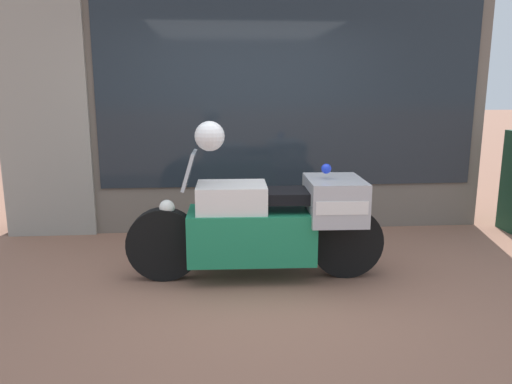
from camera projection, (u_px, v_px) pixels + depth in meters
The scene contains 5 objects.
ground_plane at pixel (266, 288), 4.35m from camera, with size 60.00×60.00×0.00m, color #8E604C.
shop_building at pixel (213, 70), 5.85m from camera, with size 5.69×0.55×3.80m.
window_display at pixel (283, 186), 6.26m from camera, with size 4.23×0.30×2.07m.
paramedic_motorcycle at pixel (270, 222), 4.49m from camera, with size 2.33×0.68×1.17m.
white_helmet at pixel (210, 136), 4.30m from camera, with size 0.26×0.26×0.26m, color white.
Camera 1 is at (-0.42, -4.05, 1.74)m, focal length 35.00 mm.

